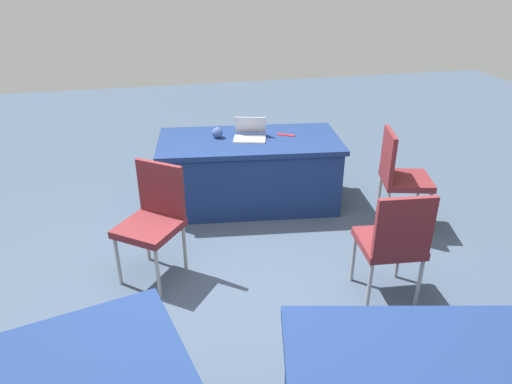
{
  "coord_description": "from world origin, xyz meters",
  "views": [
    {
      "loc": [
        0.45,
        2.83,
        2.35
      ],
      "look_at": [
        -0.18,
        -0.04,
        0.9
      ],
      "focal_mm": 32.88,
      "sensor_mm": 36.0,
      "label": 1
    }
  ],
  "objects_px": {
    "chair_tucked_left": "(400,173)",
    "laptop_silver": "(250,135)",
    "chair_by_pillar": "(154,216)",
    "chair_tucked_right": "(394,240)",
    "yarn_ball": "(217,133)",
    "table_foreground": "(250,171)",
    "scissors_red": "(286,135)"
  },
  "relations": [
    {
      "from": "chair_by_pillar",
      "to": "laptop_silver",
      "type": "relative_size",
      "value": 2.49
    },
    {
      "from": "table_foreground",
      "to": "scissors_red",
      "type": "xyz_separation_m",
      "value": [
        -0.4,
        -0.03,
        0.36
      ]
    },
    {
      "from": "chair_tucked_left",
      "to": "chair_by_pillar",
      "type": "xyz_separation_m",
      "value": [
        2.28,
        0.3,
        -0.02
      ]
    },
    {
      "from": "chair_by_pillar",
      "to": "yarn_ball",
      "type": "xyz_separation_m",
      "value": [
        -0.69,
        -1.2,
        0.24
      ]
    },
    {
      "from": "chair_tucked_right",
      "to": "table_foreground",
      "type": "bearing_deg",
      "value": 116.26
    },
    {
      "from": "chair_by_pillar",
      "to": "scissors_red",
      "type": "height_order",
      "value": "chair_by_pillar"
    },
    {
      "from": "chair_by_pillar",
      "to": "chair_tucked_left",
      "type": "bearing_deg",
      "value": -135.56
    },
    {
      "from": "laptop_silver",
      "to": "yarn_ball",
      "type": "height_order",
      "value": "laptop_silver"
    },
    {
      "from": "table_foreground",
      "to": "chair_tucked_left",
      "type": "relative_size",
      "value": 2.0
    },
    {
      "from": "scissors_red",
      "to": "chair_by_pillar",
      "type": "bearing_deg",
      "value": -112.21
    },
    {
      "from": "table_foreground",
      "to": "chair_tucked_left",
      "type": "bearing_deg",
      "value": 148.06
    },
    {
      "from": "chair_tucked_left",
      "to": "chair_tucked_right",
      "type": "height_order",
      "value": "chair_tucked_left"
    },
    {
      "from": "chair_tucked_right",
      "to": "laptop_silver",
      "type": "height_order",
      "value": "chair_tucked_right"
    },
    {
      "from": "chair_tucked_right",
      "to": "laptop_silver",
      "type": "bearing_deg",
      "value": 115.86
    },
    {
      "from": "laptop_silver",
      "to": "table_foreground",
      "type": "bearing_deg",
      "value": 72.13
    },
    {
      "from": "table_foreground",
      "to": "chair_tucked_left",
      "type": "distance_m",
      "value": 1.52
    },
    {
      "from": "chair_tucked_left",
      "to": "chair_by_pillar",
      "type": "relative_size",
      "value": 1.02
    },
    {
      "from": "chair_tucked_right",
      "to": "scissors_red",
      "type": "relative_size",
      "value": 5.25
    },
    {
      "from": "laptop_silver",
      "to": "yarn_ball",
      "type": "xyz_separation_m",
      "value": [
        0.32,
        -0.1,
        0.02
      ]
    },
    {
      "from": "chair_tucked_left",
      "to": "chair_tucked_right",
      "type": "relative_size",
      "value": 1.03
    },
    {
      "from": "chair_by_pillar",
      "to": "laptop_silver",
      "type": "distance_m",
      "value": 1.52
    },
    {
      "from": "table_foreground",
      "to": "scissors_red",
      "type": "distance_m",
      "value": 0.54
    },
    {
      "from": "table_foreground",
      "to": "chair_tucked_right",
      "type": "distance_m",
      "value": 1.96
    },
    {
      "from": "laptop_silver",
      "to": "chair_by_pillar",
      "type": "bearing_deg",
      "value": 62.26
    },
    {
      "from": "table_foreground",
      "to": "scissors_red",
      "type": "bearing_deg",
      "value": -176.37
    },
    {
      "from": "scissors_red",
      "to": "table_foreground",
      "type": "bearing_deg",
      "value": -147.13
    },
    {
      "from": "chair_tucked_left",
      "to": "laptop_silver",
      "type": "height_order",
      "value": "chair_tucked_left"
    },
    {
      "from": "chair_tucked_right",
      "to": "yarn_ball",
      "type": "xyz_separation_m",
      "value": [
        1.0,
        -1.94,
        0.24
      ]
    },
    {
      "from": "table_foreground",
      "to": "laptop_silver",
      "type": "bearing_deg",
      "value": -122.66
    },
    {
      "from": "chair_tucked_right",
      "to": "chair_by_pillar",
      "type": "bearing_deg",
      "value": 162.12
    },
    {
      "from": "chair_tucked_right",
      "to": "chair_by_pillar",
      "type": "distance_m",
      "value": 1.85
    },
    {
      "from": "chair_by_pillar",
      "to": "yarn_ball",
      "type": "distance_m",
      "value": 1.41
    }
  ]
}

